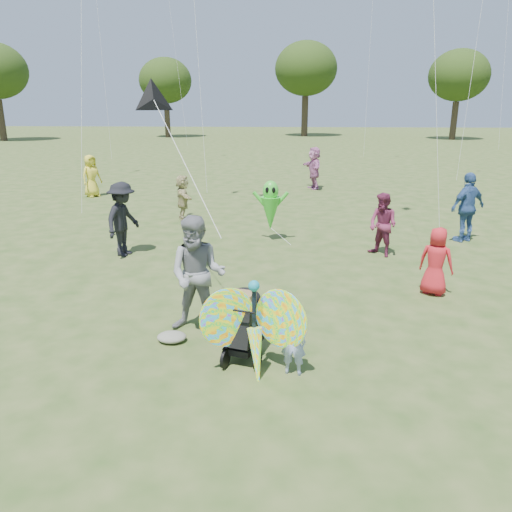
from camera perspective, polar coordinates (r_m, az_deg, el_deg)
The scene contains 16 objects.
ground at distance 8.18m, azimuth 0.69°, elevation -10.52°, with size 160.00×160.00×0.00m, color #51592B.
child_girl at distance 7.28m, azimuth 4.29°, elevation -9.81°, with size 0.37×0.24×1.00m, color #9BACDC.
adult_man at distance 8.47m, azimuth -6.68°, elevation -2.16°, with size 0.99×0.77×2.03m, color gray.
grey_bag at distance 8.49m, azimuth -9.61°, elevation -9.11°, with size 0.49×0.40×0.16m, color gray.
crowd_a at distance 10.80m, azimuth 19.89°, elevation -0.56°, with size 0.69×0.45×1.41m, color red.
crowd_b at distance 13.21m, azimuth -14.98°, elevation 4.08°, with size 1.23×0.71×1.91m, color black.
crowd_c at distance 15.31m, azimuth 23.02°, elevation 5.13°, with size 1.15×0.48×1.97m, color #345690.
crowd_d at distance 17.07m, azimuth -8.36°, elevation 6.63°, with size 1.40×0.45×1.51m, color tan.
crowd_e at distance 13.16m, azimuth 14.28°, elevation 3.46°, with size 0.79×0.62×1.63m, color maroon.
crowd_g at distance 22.30m, azimuth -18.31°, elevation 8.68°, with size 0.86×0.56×1.75m, color yellow.
crowd_j at distance 23.36m, azimuth 6.64°, elevation 9.96°, with size 1.77×0.56×1.91m, color #BB6AA0.
jogging_stroller at distance 7.71m, azimuth -1.44°, elevation -7.26°, with size 0.68×1.12×1.09m.
butterfly_kite at distance 7.15m, azimuth -0.14°, elevation -8.48°, with size 1.74×0.75×1.64m.
delta_kite_rig at distance 10.21m, azimuth -11.58°, elevation 17.01°, with size 1.98×2.24×2.64m.
alien_kite at distance 14.13m, azimuth 1.66°, elevation 5.53°, with size 1.12×0.69×1.74m.
tree_line at distance 52.42m, azimuth 7.97°, elevation 20.24°, with size 91.78×33.60×10.79m.
Camera 1 is at (0.40, -7.24, 3.78)m, focal length 35.00 mm.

